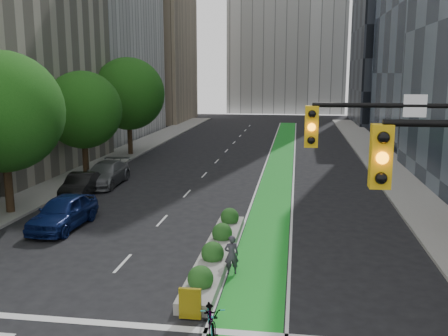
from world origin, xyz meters
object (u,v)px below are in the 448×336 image
(cyclist, at_px, (232,255))
(parked_car_left_mid, at_px, (81,185))
(bicycle, at_px, (211,318))
(parked_car_left_far, at_px, (106,174))
(parked_car_left_near, at_px, (63,212))
(median_planter, at_px, (217,250))

(cyclist, relative_size, parked_car_left_mid, 0.35)
(bicycle, relative_size, parked_car_left_far, 0.37)
(parked_car_left_far, bearing_deg, parked_car_left_mid, -96.34)
(bicycle, distance_m, parked_car_left_mid, 18.75)
(parked_car_left_near, bearing_deg, median_planter, -18.67)
(cyclist, distance_m, parked_car_left_mid, 15.27)
(parked_car_left_mid, height_order, parked_car_left_far, parked_car_left_far)
(cyclist, bearing_deg, parked_car_left_near, -43.73)
(bicycle, height_order, cyclist, cyclist)
(parked_car_left_near, relative_size, parked_car_left_mid, 1.10)
(bicycle, relative_size, cyclist, 1.30)
(bicycle, distance_m, parked_car_left_far, 21.41)
(median_planter, height_order, cyclist, cyclist)
(bicycle, bearing_deg, parked_car_left_mid, 110.84)
(cyclist, bearing_deg, median_planter, -78.17)
(parked_car_left_near, bearing_deg, parked_car_left_far, 101.17)
(parked_car_left_mid, bearing_deg, median_planter, -49.42)
(parked_car_left_mid, bearing_deg, cyclist, -51.38)
(bicycle, distance_m, parked_car_left_near, 12.78)
(median_planter, relative_size, parked_car_left_mid, 2.34)
(median_planter, height_order, parked_car_left_near, parked_car_left_near)
(median_planter, distance_m, bicycle, 6.05)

